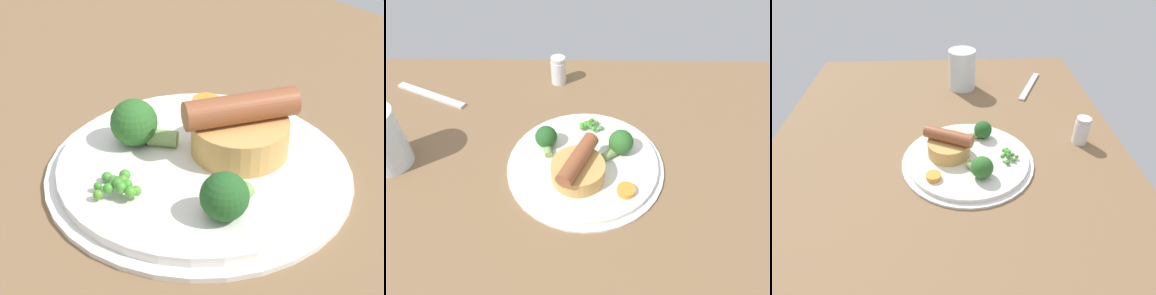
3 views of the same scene
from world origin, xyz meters
TOP-DOWN VIEW (x-y plane):
  - dining_table at (0.00, 0.00)cm, footprint 110.00×80.00cm
  - dinner_plate at (0.69, 4.69)cm, footprint 27.60×27.60cm
  - sausage_pudding at (-0.55, 0.80)cm, footprint 8.90×10.51cm
  - pea_pile at (1.48, 12.92)cm, footprint 4.76×3.88cm
  - broccoli_floret_near at (-6.34, 8.29)cm, footprint 3.97×5.47cm
  - broccoli_floret_far at (6.79, 6.96)cm, footprint 5.84×5.31cm
  - carrot_slice_1 at (7.19, -2.27)cm, footprint 3.46×3.46cm
  - fork at (-33.29, 24.58)cm, footprint 16.96×9.12cm
  - salt_shaker at (-5.39, 30.44)cm, footprint 3.40×3.40cm

SIDE VIEW (x-z plane):
  - dining_table at x=0.00cm, z-range 0.00..3.00cm
  - fork at x=-33.29cm, z-range 3.00..3.60cm
  - dinner_plate at x=0.69cm, z-range 2.87..4.27cm
  - carrot_slice_1 at x=7.19cm, z-range 4.40..5.43cm
  - pea_pile at x=1.48cm, z-range 4.53..6.35cm
  - salt_shaker at x=-5.39cm, z-range 2.96..9.30cm
  - broccoli_floret_near at x=-6.34cm, z-range 4.32..8.29cm
  - broccoli_floret_far at x=6.79cm, z-range 4.30..8.69cm
  - sausage_pudding at x=-0.55cm, z-range 3.76..9.57cm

